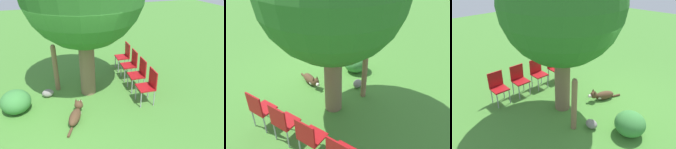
# 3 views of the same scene
# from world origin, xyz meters

# --- Properties ---
(ground_plane) EXTENTS (30.00, 30.00, 0.00)m
(ground_plane) POSITION_xyz_m (0.00, 0.00, 0.00)
(ground_plane) COLOR #478433
(dog) EXTENTS (0.58, 1.01, 0.40)m
(dog) POSITION_xyz_m (0.19, 0.03, 0.14)
(dog) COLOR #513823
(dog) RESTS_ON ground_plane
(fence_post) EXTENTS (0.14, 0.14, 1.39)m
(fence_post) POSITION_xyz_m (-0.05, 1.59, 0.70)
(fence_post) COLOR #846647
(fence_post) RESTS_ON ground_plane
(red_chair_0) EXTENTS (0.45, 0.47, 0.94)m
(red_chair_0) POSITION_xyz_m (2.14, 0.13, 0.55)
(red_chair_0) COLOR #B21419
(red_chair_0) RESTS_ON ground_plane
(red_chair_1) EXTENTS (0.45, 0.47, 0.94)m
(red_chair_1) POSITION_xyz_m (2.20, 0.83, 0.55)
(red_chair_1) COLOR #B21419
(red_chair_1) RESTS_ON ground_plane
(red_chair_2) EXTENTS (0.45, 0.47, 0.94)m
(red_chair_2) POSITION_xyz_m (2.25, 1.53, 0.55)
(red_chair_2) COLOR #B21419
(red_chair_2) RESTS_ON ground_plane
(red_chair_3) EXTENTS (0.45, 0.47, 0.94)m
(red_chair_3) POSITION_xyz_m (2.31, 2.22, 0.55)
(red_chair_3) COLOR #B21419
(red_chair_3) RESTS_ON ground_plane
(garden_rock) EXTENTS (0.31, 0.24, 0.22)m
(garden_rock) POSITION_xyz_m (-0.36, 1.27, 0.11)
(garden_rock) COLOR gray
(garden_rock) RESTS_ON ground_plane
(low_shrub) EXTENTS (0.73, 0.73, 0.58)m
(low_shrub) POSITION_xyz_m (-1.14, 0.82, 0.29)
(low_shrub) COLOR #3D843D
(low_shrub) RESTS_ON ground_plane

